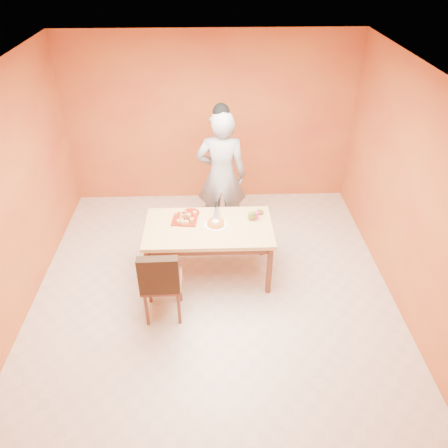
{
  "coord_description": "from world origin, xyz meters",
  "views": [
    {
      "loc": [
        -0.01,
        -4.03,
        3.87
      ],
      "look_at": [
        0.14,
        0.3,
        0.89
      ],
      "focal_mm": 35.0,
      "sensor_mm": 36.0,
      "label": 1
    }
  ],
  "objects_px": {
    "dining_table": "(209,233)",
    "checker_tin": "(260,212)",
    "red_dinner_plate": "(191,213)",
    "person": "(221,176)",
    "pastry_platter": "(185,219)",
    "dining_chair": "(162,281)",
    "magenta_glass": "(256,216)",
    "sponge_cake": "(216,223)",
    "egg_ornament": "(252,215)"
  },
  "relations": [
    {
      "from": "dining_chair",
      "to": "checker_tin",
      "type": "relative_size",
      "value": 10.26
    },
    {
      "from": "dining_table",
      "to": "pastry_platter",
      "type": "height_order",
      "value": "pastry_platter"
    },
    {
      "from": "red_dinner_plate",
      "to": "person",
      "type": "bearing_deg",
      "value": 56.6
    },
    {
      "from": "person",
      "to": "egg_ornament",
      "type": "distance_m",
      "value": 0.9
    },
    {
      "from": "dining_chair",
      "to": "sponge_cake",
      "type": "bearing_deg",
      "value": 48.53
    },
    {
      "from": "pastry_platter",
      "to": "egg_ornament",
      "type": "xyz_separation_m",
      "value": [
        0.85,
        -0.03,
        0.06
      ]
    },
    {
      "from": "red_dinner_plate",
      "to": "magenta_glass",
      "type": "bearing_deg",
      "value": -10.58
    },
    {
      "from": "person",
      "to": "magenta_glass",
      "type": "height_order",
      "value": "person"
    },
    {
      "from": "checker_tin",
      "to": "pastry_platter",
      "type": "bearing_deg",
      "value": -172.79
    },
    {
      "from": "dining_chair",
      "to": "sponge_cake",
      "type": "distance_m",
      "value": 1.02
    },
    {
      "from": "pastry_platter",
      "to": "magenta_glass",
      "type": "distance_m",
      "value": 0.91
    },
    {
      "from": "dining_table",
      "to": "sponge_cake",
      "type": "xyz_separation_m",
      "value": [
        0.09,
        0.02,
        0.13
      ]
    },
    {
      "from": "person",
      "to": "egg_ornament",
      "type": "bearing_deg",
      "value": 117.86
    },
    {
      "from": "person",
      "to": "dining_chair",
      "type": "bearing_deg",
      "value": 69.99
    },
    {
      "from": "person",
      "to": "pastry_platter",
      "type": "xyz_separation_m",
      "value": [
        -0.49,
        -0.78,
        -0.19
      ]
    },
    {
      "from": "dining_chair",
      "to": "egg_ornament",
      "type": "height_order",
      "value": "dining_chair"
    },
    {
      "from": "red_dinner_plate",
      "to": "sponge_cake",
      "type": "distance_m",
      "value": 0.43
    },
    {
      "from": "person",
      "to": "sponge_cake",
      "type": "distance_m",
      "value": 0.94
    },
    {
      "from": "person",
      "to": "pastry_platter",
      "type": "distance_m",
      "value": 0.94
    },
    {
      "from": "dining_chair",
      "to": "dining_table",
      "type": "bearing_deg",
      "value": 52.05
    },
    {
      "from": "pastry_platter",
      "to": "checker_tin",
      "type": "relative_size",
      "value": 3.18
    },
    {
      "from": "red_dinner_plate",
      "to": "egg_ornament",
      "type": "xyz_separation_m",
      "value": [
        0.78,
        -0.17,
        0.06
      ]
    },
    {
      "from": "pastry_platter",
      "to": "dining_table",
      "type": "bearing_deg",
      "value": -27.96
    },
    {
      "from": "person",
      "to": "checker_tin",
      "type": "height_order",
      "value": "person"
    },
    {
      "from": "dining_table",
      "to": "magenta_glass",
      "type": "bearing_deg",
      "value": 14.04
    },
    {
      "from": "egg_ornament",
      "to": "sponge_cake",
      "type": "bearing_deg",
      "value": -166.68
    },
    {
      "from": "egg_ornament",
      "to": "checker_tin",
      "type": "distance_m",
      "value": 0.2
    },
    {
      "from": "sponge_cake",
      "to": "magenta_glass",
      "type": "relative_size",
      "value": 2.15
    },
    {
      "from": "dining_chair",
      "to": "person",
      "type": "relative_size",
      "value": 0.52
    },
    {
      "from": "sponge_cake",
      "to": "egg_ornament",
      "type": "height_order",
      "value": "egg_ornament"
    },
    {
      "from": "dining_chair",
      "to": "red_dinner_plate",
      "type": "bearing_deg",
      "value": 71.99
    },
    {
      "from": "dining_table",
      "to": "pastry_platter",
      "type": "relative_size",
      "value": 5.14
    },
    {
      "from": "person",
      "to": "red_dinner_plate",
      "type": "relative_size",
      "value": 8.48
    },
    {
      "from": "red_dinner_plate",
      "to": "egg_ornament",
      "type": "height_order",
      "value": "egg_ornament"
    },
    {
      "from": "sponge_cake",
      "to": "magenta_glass",
      "type": "distance_m",
      "value": 0.53
    },
    {
      "from": "dining_table",
      "to": "checker_tin",
      "type": "xyz_separation_m",
      "value": [
        0.67,
        0.28,
        0.11
      ]
    },
    {
      "from": "dining_chair",
      "to": "pastry_platter",
      "type": "xyz_separation_m",
      "value": [
        0.24,
        0.89,
        0.25
      ]
    },
    {
      "from": "dining_chair",
      "to": "pastry_platter",
      "type": "bearing_deg",
      "value": 73.54
    },
    {
      "from": "dining_chair",
      "to": "magenta_glass",
      "type": "bearing_deg",
      "value": 36.21
    },
    {
      "from": "red_dinner_plate",
      "to": "magenta_glass",
      "type": "relative_size",
      "value": 2.28
    },
    {
      "from": "dining_chair",
      "to": "magenta_glass",
      "type": "relative_size",
      "value": 10.12
    },
    {
      "from": "magenta_glass",
      "to": "checker_tin",
      "type": "bearing_deg",
      "value": 63.93
    },
    {
      "from": "dining_table",
      "to": "sponge_cake",
      "type": "relative_size",
      "value": 7.48
    },
    {
      "from": "dining_chair",
      "to": "red_dinner_plate",
      "type": "relative_size",
      "value": 4.43
    },
    {
      "from": "dining_table",
      "to": "person",
      "type": "distance_m",
      "value": 1.01
    },
    {
      "from": "red_dinner_plate",
      "to": "checker_tin",
      "type": "relative_size",
      "value": 2.32
    },
    {
      "from": "dining_table",
      "to": "person",
      "type": "xyz_separation_m",
      "value": [
        0.19,
        0.94,
        0.3
      ]
    },
    {
      "from": "red_dinner_plate",
      "to": "magenta_glass",
      "type": "height_order",
      "value": "magenta_glass"
    },
    {
      "from": "person",
      "to": "checker_tin",
      "type": "relative_size",
      "value": 19.64
    },
    {
      "from": "checker_tin",
      "to": "egg_ornament",
      "type": "bearing_deg",
      "value": -128.25
    }
  ]
}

